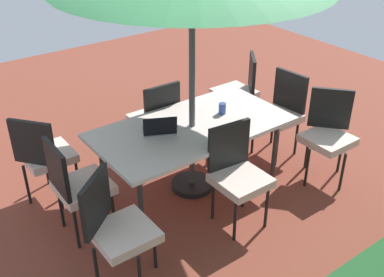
{
  "coord_description": "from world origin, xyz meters",
  "views": [
    {
      "loc": [
        2.44,
        3.29,
        2.95
      ],
      "look_at": [
        0.0,
        0.0,
        0.6
      ],
      "focal_mm": 43.82,
      "sensor_mm": 36.0,
      "label": 1
    }
  ],
  "objects": [
    {
      "name": "chair_north",
      "position": [
        -0.02,
        0.67,
        0.55
      ],
      "size": [
        0.47,
        0.48,
        0.98
      ],
      "rotation": [
        0.0,
        0.0,
        3.05
      ],
      "color": "beige",
      "rests_on": "ground_plane"
    },
    {
      "name": "chair_east",
      "position": [
        1.25,
        -0.03,
        0.55
      ],
      "size": [
        0.47,
        0.46,
        0.98
      ],
      "rotation": [
        0.0,
        0.0,
        4.69
      ],
      "color": "beige",
      "rests_on": "ground_plane"
    },
    {
      "name": "chair_southeast",
      "position": [
        1.29,
        -0.69,
        0.55
      ],
      "size": [
        0.58,
        0.58,
        0.98
      ],
      "rotation": [
        0.0,
        0.0,
        5.38
      ],
      "color": "beige",
      "rests_on": "ground_plane"
    },
    {
      "name": "chair_south",
      "position": [
        -0.02,
        -0.7,
        0.55
      ],
      "size": [
        0.46,
        0.46,
        0.98
      ],
      "rotation": [
        0.0,
        0.0,
        -0.02
      ],
      "color": "beige",
      "rests_on": "ground_plane"
    },
    {
      "name": "chair_northwest",
      "position": [
        -1.29,
        0.68,
        0.55
      ],
      "size": [
        0.59,
        0.58,
        0.98
      ],
      "rotation": [
        0.0,
        0.0,
        2.29
      ],
      "color": "beige",
      "rests_on": "ground_plane"
    },
    {
      "name": "dining_table",
      "position": [
        0.0,
        0.0,
        0.7
      ],
      "size": [
        1.97,
        1.03,
        0.75
      ],
      "color": "silver",
      "rests_on": "ground_plane"
    },
    {
      "name": "chair_southwest",
      "position": [
        -1.29,
        -0.73,
        0.55
      ],
      "size": [
        0.58,
        0.58,
        0.98
      ],
      "rotation": [
        0.0,
        0.0,
        0.91
      ],
      "color": "beige",
      "rests_on": "ground_plane"
    },
    {
      "name": "laptop",
      "position": [
        0.35,
        -0.05,
        0.79
      ],
      "size": [
        0.4,
        0.36,
        0.21
      ],
      "rotation": [
        0.0,
        0.0,
        -0.47
      ],
      "color": "gray",
      "rests_on": "dining_table"
    },
    {
      "name": "ground_plane",
      "position": [
        0.0,
        0.0,
        -0.01
      ],
      "size": [
        10.0,
        10.0,
        0.02
      ],
      "primitive_type": "cube",
      "color": "brown"
    },
    {
      "name": "cup",
      "position": [
        -0.41,
        -0.03,
        0.8
      ],
      "size": [
        0.08,
        0.08,
        0.11
      ],
      "primitive_type": "cylinder",
      "color": "#334C99",
      "rests_on": "dining_table"
    },
    {
      "name": "chair_northeast",
      "position": [
        1.24,
        0.68,
        0.55
      ],
      "size": [
        0.58,
        0.58,
        0.98
      ],
      "rotation": [
        0.0,
        0.0,
        3.83
      ],
      "color": "beige",
      "rests_on": "ground_plane"
    },
    {
      "name": "chair_west",
      "position": [
        -1.25,
        0.02,
        0.55
      ],
      "size": [
        0.48,
        0.47,
        0.98
      ],
      "rotation": [
        0.0,
        0.0,
        1.66
      ],
      "color": "beige",
      "rests_on": "ground_plane"
    }
  ]
}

